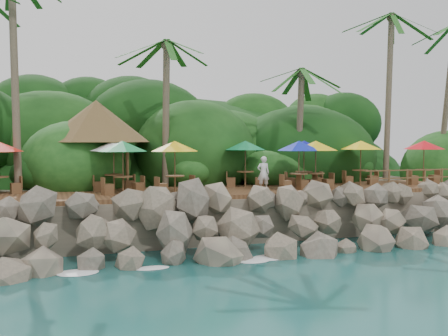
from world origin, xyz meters
name	(u,v)px	position (x,y,z in m)	size (l,w,h in m)	color
ground	(272,261)	(0.00, 0.00, 0.00)	(140.00, 140.00, 0.00)	#19514F
land_base	(177,195)	(0.00, 16.00, 1.05)	(32.00, 25.20, 2.10)	gray
jungle_hill	(156,198)	(0.00, 23.50, 0.00)	(44.80, 28.00, 15.40)	#143811
seawall	(253,225)	(0.00, 2.00, 1.15)	(29.00, 4.00, 2.30)	gray
terrace	(224,192)	(0.00, 6.00, 2.20)	(26.00, 5.00, 0.20)	brown
jungle_foliage	(181,212)	(0.00, 15.00, 0.00)	(44.00, 16.00, 12.00)	#143811
foam_line	(269,258)	(0.00, 0.30, 0.03)	(25.20, 0.80, 0.06)	white
palms	(236,18)	(1.60, 8.61, 11.49)	(33.94, 6.94, 12.26)	brown
palapa	(96,121)	(-5.95, 9.43, 5.79)	(5.65, 5.65, 4.60)	brown
dining_clusters	(244,149)	(1.05, 5.99, 4.35)	(24.66, 4.78, 2.47)	brown
railing	(416,177)	(9.77, 3.65, 2.91)	(6.10, 0.10, 1.00)	brown
waiter	(263,173)	(1.80, 5.19, 3.15)	(0.62, 0.41, 1.70)	silver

